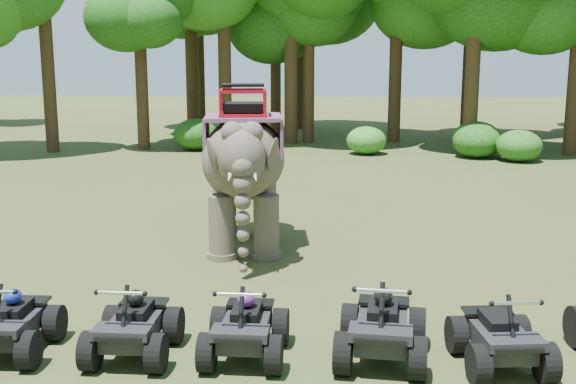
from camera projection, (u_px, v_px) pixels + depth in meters
The scene contains 19 objects.
ground at pixel (285, 318), 11.99m from camera, with size 110.00×110.00×0.00m, color #47381E.
elephant at pixel (244, 168), 15.93m from camera, with size 1.89×4.30×3.61m, color #4A3F36, non-canonical shape.
atv_0 at pixel (10, 316), 10.51m from camera, with size 1.14×1.57×1.16m, color black, non-canonical shape.
atv_1 at pixel (133, 317), 10.42m from camera, with size 1.16×1.59×1.18m, color black, non-canonical shape.
atv_2 at pixel (245, 319), 10.37m from camera, with size 1.15×1.58×1.17m, color black, non-canonical shape.
atv_3 at pixel (382, 318), 10.28m from camera, with size 1.25×1.71×1.27m, color black, non-canonical shape.
atv_4 at pixel (501, 327), 10.06m from camera, with size 1.15×1.57×1.16m, color black, non-canonical shape.
tree_0 at pixel (309, 58), 33.43m from camera, with size 5.52×5.52×7.89m, color #195114, non-canonical shape.
tree_1 at pixel (396, 37), 33.41m from camera, with size 6.86×6.86×9.81m, color #195114, non-canonical shape.
tree_2 at pixel (474, 35), 29.30m from camera, with size 6.87×6.87×9.81m, color #195114, non-canonical shape.
tree_30 at pixel (47, 54), 30.31m from camera, with size 5.77×5.77×8.24m, color #195114, non-canonical shape.
tree_31 at pixel (141, 61), 31.20m from camera, with size 5.34×5.34×7.62m, color #195114, non-canonical shape.
tree_32 at pixel (224, 35), 32.45m from camera, with size 6.93×6.93×9.89m, color #195114, non-canonical shape.
tree_33 at pixel (276, 63), 35.79m from camera, with size 5.09×5.09×7.27m, color #195114, non-canonical shape.
tree_34 at pixel (291, 26), 32.83m from camera, with size 7.52×7.52×10.74m, color #195114, non-canonical shape.
tree_35 at pixel (191, 48), 34.35m from camera, with size 6.12×6.12×8.75m, color #195114, non-canonical shape.
tree_41 at pixel (299, 39), 38.89m from camera, with size 6.81×6.81×9.73m, color #195114, non-canonical shape.
tree_44 at pixel (470, 40), 35.63m from camera, with size 6.69×6.69×9.55m, color #195114, non-canonical shape.
tree_45 at pixel (198, 40), 39.06m from camera, with size 6.74×6.74×9.63m, color #195114, non-canonical shape.
Camera 1 is at (0.56, -11.33, 4.42)m, focal length 45.00 mm.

